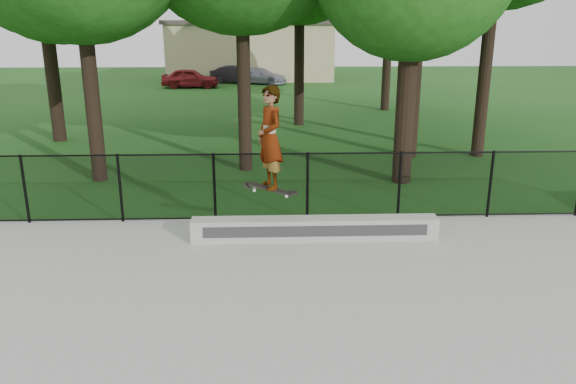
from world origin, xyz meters
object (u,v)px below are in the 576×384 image
car_a (190,78)px  car_b (238,74)px  car_c (260,76)px  skater_airborne (270,139)px  grind_ledge (315,229)px

car_a → car_b: (2.98, 2.78, -0.01)m
car_c → skater_airborne: 29.96m
car_c → car_a: bearing=140.8°
car_a → skater_airborne: (5.07, -27.68, 1.51)m
car_a → skater_airborne: 28.18m
car_b → skater_airborne: bearing=-160.7°
grind_ledge → car_c: car_c is taller
car_a → skater_airborne: bearing=-169.6°
car_a → car_b: 4.07m
grind_ledge → car_b: car_b is taller
car_a → car_b: car_a is taller
car_b → skater_airborne: skater_airborne is taller
car_b → car_a: bearing=148.4°
car_b → car_c: size_ratio=0.97×
grind_ledge → skater_airborne: skater_airborne is taller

